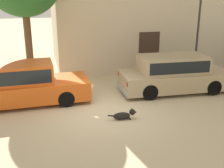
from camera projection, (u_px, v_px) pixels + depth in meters
ground_plane at (99, 111)px, 9.83m from camera, size 80.00×80.00×0.00m
parked_sedan_nearest at (25, 84)px, 10.34m from camera, size 4.83×1.89×1.53m
parked_sedan_second at (174, 73)px, 11.60m from camera, size 4.70×1.93×1.53m
stray_dog_spotted at (125, 115)px, 9.16m from camera, size 0.98×0.25×0.37m
street_lamp at (199, 24)px, 13.22m from camera, size 0.22×0.22×4.00m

